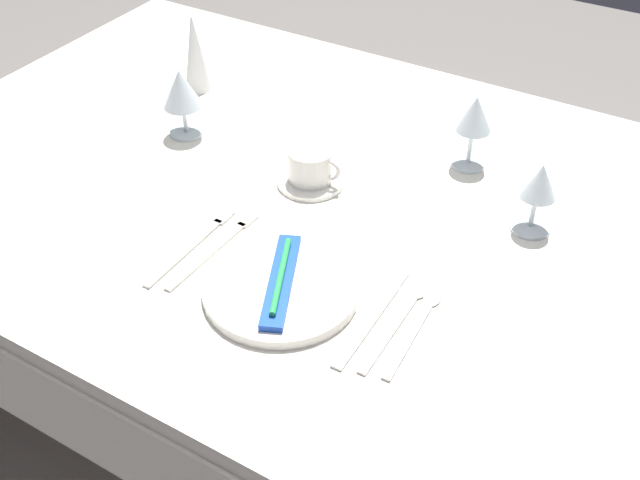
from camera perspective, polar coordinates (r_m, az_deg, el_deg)
The scene contains 15 objects.
ground_plane at distance 1.92m, azimuth 1.28°, elevation -14.94°, with size 6.00×6.00×0.00m, color slate.
dining_table at distance 1.43m, azimuth 1.66°, elevation 0.43°, with size 1.80×1.11×0.74m.
dinner_plate at distance 1.19m, azimuth -2.94°, elevation -3.60°, with size 0.25×0.25×0.02m, color white.
toothbrush_package at distance 1.18m, azimuth -2.97°, elevation -3.01°, with size 0.12×0.21×0.02m.
fork_outer at distance 1.28m, azimuth -7.78°, elevation -0.50°, with size 0.03×0.23×0.00m.
fork_inner at distance 1.30m, azimuth -9.46°, elevation -0.25°, with size 0.02×0.23×0.00m.
dinner_knife at distance 1.15m, azimuth 3.86°, elevation -5.99°, with size 0.02×0.23×0.00m.
spoon_soup at distance 1.16m, azimuth 6.16°, elevation -5.63°, with size 0.03×0.21×0.01m.
spoon_dessert at distance 1.15m, azimuth 7.47°, elevation -6.10°, with size 0.03×0.20×0.01m.
saucer_left at distance 1.42m, azimuth -0.71°, elevation 4.52°, with size 0.13×0.13×0.01m, color white.
coffee_cup_left at distance 1.40m, azimuth -0.67°, elevation 5.72°, with size 0.11×0.08×0.06m.
wine_glass_centre at distance 1.31m, azimuth 16.19°, elevation 3.94°, with size 0.07×0.07×0.13m.
wine_glass_left at distance 1.44m, azimuth 11.56°, elevation 8.99°, with size 0.07×0.07×0.15m.
wine_glass_right at distance 1.54m, azimuth -10.43°, elevation 10.99°, with size 0.08×0.08×0.14m.
napkin_folded at distance 1.71m, azimuth -9.40°, elevation 13.81°, with size 0.06×0.06×0.18m, color white.
Camera 1 is at (0.52, -0.97, 1.57)m, focal length 42.45 mm.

